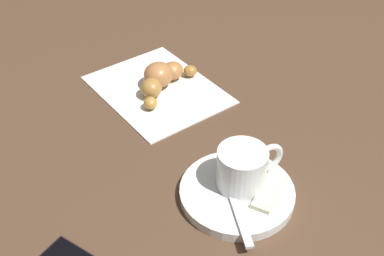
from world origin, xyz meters
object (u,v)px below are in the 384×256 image
object	(u,v)px
saucer	(237,193)
sugar_packet	(270,191)
napkin	(157,89)
teaspoon	(230,188)
croissant	(161,77)
espresso_cup	(243,167)

from	to	relation	value
saucer	sugar_packet	size ratio (longest dim) A/B	2.05
napkin	saucer	bearing A→B (deg)	167.14
teaspoon	croissant	world-z (taller)	croissant
espresso_cup	sugar_packet	bearing A→B (deg)	-156.31
teaspoon	napkin	size ratio (longest dim) A/B	0.60
croissant	saucer	bearing A→B (deg)	165.34
teaspoon	croissant	distance (m)	0.23
espresso_cup	sugar_packet	distance (m)	0.04
saucer	teaspoon	distance (m)	0.01
teaspoon	sugar_packet	world-z (taller)	teaspoon
espresso_cup	croissant	size ratio (longest dim) A/B	0.71
saucer	croissant	bearing A→B (deg)	-14.66
teaspoon	napkin	distance (m)	0.23
teaspoon	croissant	bearing A→B (deg)	-16.56
espresso_cup	napkin	bearing A→B (deg)	-10.34
sugar_packet	napkin	world-z (taller)	sugar_packet
teaspoon	napkin	xyz separation A→B (m)	(0.22, -0.06, -0.01)
croissant	teaspoon	bearing A→B (deg)	163.44
espresso_cup	sugar_packet	world-z (taller)	espresso_cup
saucer	croissant	xyz separation A→B (m)	(0.23, -0.06, 0.01)
napkin	croissant	world-z (taller)	croissant
sugar_packet	croissant	xyz separation A→B (m)	(0.26, -0.04, 0.00)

